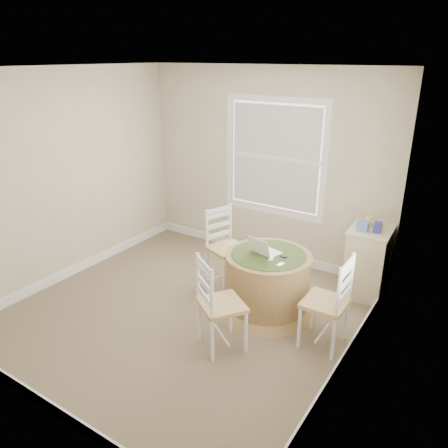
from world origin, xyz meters
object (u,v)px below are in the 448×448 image
Objects in this scene: round_table at (268,279)px; chair_left at (227,248)px; laptop at (265,251)px; corner_chest at (367,261)px; chair_right at (325,302)px; chair_near at (222,304)px.

chair_left reaches higher than round_table.
laptop is at bearing -177.28° from round_table.
chair_left is 1.13× the size of corner_chest.
corner_chest is at bearing 177.26° from chair_right.
laptop is 0.41× the size of corner_chest.
chair_near and chair_right have the same top height.
corner_chest is at bearing -45.99° from chair_left.
laptop is at bearing -55.23° from chair_near.
laptop is at bearing -136.21° from corner_chest.
chair_near is at bearing -79.56° from round_table.
chair_right is 2.73× the size of laptop.
round_table is at bearing -110.27° from chair_right.
laptop is 1.34m from corner_chest.
chair_right is at bearing -110.65° from chair_near.
round_table is at bearing -91.47° from chair_left.
chair_near reaches higher than corner_chest.
chair_left is at bearing -110.55° from chair_right.
laptop is (-0.83, 0.29, 0.23)m from chair_right.
chair_left is 1.69m from corner_chest.
chair_near is at bearing 104.54° from laptop.
chair_right is 1.26m from corner_chest.
chair_left reaches higher than corner_chest.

